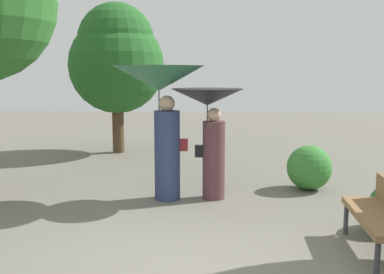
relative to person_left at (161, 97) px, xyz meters
The scene contains 6 objects.
ground_plane 3.16m from the person_left, 79.38° to the right, with size 40.00×40.00×0.00m, color #6B665B.
person_left is the anchor object (origin of this frame).
person_right 0.88m from the person_left, ahead, with size 1.21×1.21×1.87m.
park_bench 3.83m from the person_left, 37.93° to the right, with size 0.56×1.52×0.83m.
tree_mid_left 4.86m from the person_left, 110.90° to the left, with size 2.52×2.52×3.95m.
bush_behind_bench 3.04m from the person_left, 16.58° to the left, with size 0.82×0.82×0.82m, color #387F33.
Camera 1 is at (0.41, -4.77, 2.12)m, focal length 41.96 mm.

